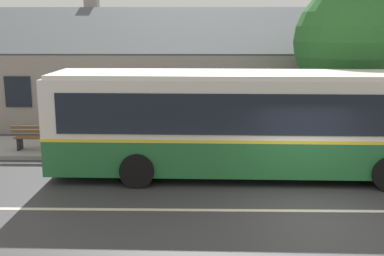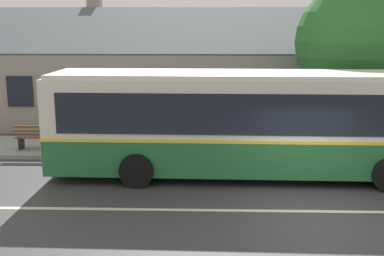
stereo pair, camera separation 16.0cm
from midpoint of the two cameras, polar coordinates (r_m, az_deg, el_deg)
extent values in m
plane|color=#38383A|center=(12.69, 13.90, -9.52)|extent=(300.00, 300.00, 0.00)
cube|color=gray|center=(18.28, 9.83, -2.39)|extent=(60.00, 3.00, 0.15)
cube|color=beige|center=(12.69, 13.90, -9.50)|extent=(60.00, 0.16, 0.01)
cube|color=gray|center=(25.34, 3.49, 5.49)|extent=(25.31, 10.31, 3.35)
cube|color=#4C5156|center=(22.60, 3.85, 11.55)|extent=(25.91, 5.22, 2.20)
cube|color=#4C5156|center=(27.75, 3.34, 11.67)|extent=(25.91, 5.22, 2.20)
cube|color=gray|center=(26.86, -12.00, 14.67)|extent=(0.70, 0.70, 1.20)
cube|color=black|center=(21.60, -20.13, 4.06)|extent=(1.10, 0.06, 1.30)
cube|color=black|center=(20.18, 4.10, 4.25)|extent=(1.10, 0.06, 1.30)
cube|color=#4C3323|center=(20.85, 14.55, 1.93)|extent=(1.00, 0.06, 2.10)
cube|color=#236633|center=(14.96, 6.71, -2.68)|extent=(12.28, 2.72, 1.05)
cube|color=yellow|center=(14.82, 6.76, -0.52)|extent=(12.30, 2.74, 0.10)
cube|color=silver|center=(14.66, 6.85, 2.85)|extent=(12.28, 2.72, 1.67)
cube|color=silver|center=(14.54, 6.94, 6.33)|extent=(12.04, 2.59, 0.12)
cube|color=black|center=(15.92, 6.47, 3.23)|extent=(11.26, 0.23, 1.17)
cube|color=black|center=(13.43, 7.27, 1.55)|extent=(11.26, 0.23, 1.17)
cube|color=#192D99|center=(16.14, 0.93, -1.49)|extent=(3.43, 0.09, 0.74)
cylinder|color=black|center=(16.95, 19.25, -2.57)|extent=(1.00, 0.30, 1.00)
cylinder|color=black|center=(16.34, -5.53, -2.47)|extent=(1.00, 0.30, 1.00)
cylinder|color=black|center=(13.96, -6.87, -5.06)|extent=(1.00, 0.30, 1.00)
cube|color=brown|center=(18.47, -17.90, -0.98)|extent=(1.68, 0.10, 0.04)
cube|color=brown|center=(18.34, -18.05, -1.08)|extent=(1.68, 0.10, 0.04)
cube|color=brown|center=(18.21, -18.19, -1.19)|extent=(1.68, 0.10, 0.04)
cube|color=brown|center=(18.03, -18.38, -0.35)|extent=(1.68, 0.04, 0.10)
cube|color=brown|center=(18.00, -18.41, 0.08)|extent=(1.68, 0.04, 0.10)
cube|color=black|center=(18.18, -16.00, -1.79)|extent=(0.08, 0.43, 0.45)
cube|color=black|center=(18.62, -19.96, -1.74)|extent=(0.08, 0.43, 0.45)
cylinder|color=#4C3828|center=(19.77, 17.53, 1.94)|extent=(0.33, 0.33, 2.59)
sphere|color=#2D6B2D|center=(19.50, 18.05, 9.76)|extent=(4.31, 4.31, 4.31)
camera|label=1|loc=(0.08, -90.31, -0.07)|focal=45.00mm
camera|label=2|loc=(0.08, 89.69, 0.07)|focal=45.00mm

